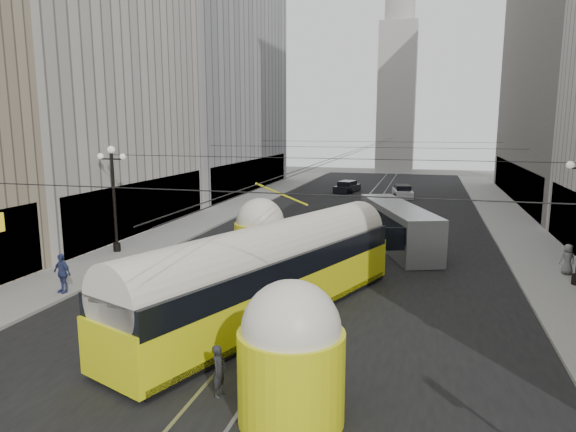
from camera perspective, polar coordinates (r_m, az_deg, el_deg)
The scene contains 17 objects.
road at distance 42.15m, azimuth 7.56°, elevation -0.57°, with size 20.00×85.00×0.02m, color black.
sidewalk_left at distance 48.46m, azimuth -6.06°, elevation 0.94°, with size 4.00×72.00×0.15m, color gray.
sidewalk_right at distance 45.71m, azimuth 23.26°, elevation -0.38°, with size 4.00×72.00×0.15m, color gray.
rail_left at distance 42.25m, azimuth 6.56°, elevation -0.52°, with size 0.12×85.00×0.04m, color gray.
rail_right at distance 42.06m, azimuth 8.58°, elevation -0.62°, with size 0.12×85.00×0.04m, color gray.
building_left_far at distance 62.36m, azimuth -9.30°, elevation 16.02°, with size 12.60×28.60×28.60m.
distant_tower at distance 89.03m, azimuth 12.06°, elevation 14.54°, with size 6.00×6.00×31.36m.
lamppost_left_mid at distance 32.35m, azimuth -18.79°, elevation 2.46°, with size 1.86×0.44×6.37m.
catenary at distance 40.46m, azimuth 7.73°, elevation 7.38°, with size 25.00×72.00×0.23m.
streetcar at distance 20.76m, azimuth -1.99°, elevation -6.23°, with size 8.26×16.76×3.90m.
city_bus at distance 33.29m, azimuth 12.04°, elevation -0.93°, with size 5.84×11.17×2.74m.
sedan_white_far at distance 56.73m, azimuth 12.60°, elevation 2.64°, with size 2.50×4.52×1.35m.
sedan_dark_far at distance 60.06m, azimuth 6.58°, elevation 3.21°, with size 2.73×4.51×1.33m.
pedestrian_crossing_a at distance 15.52m, azimuth -7.68°, elevation -16.68°, with size 0.56×0.37×1.54m, color black.
pedestrian_crossing_b at distance 14.36m, azimuth -2.40°, elevation -18.73°, with size 0.79×0.62×1.64m, color #A6A49B.
pedestrian_sidewalk_right at distance 30.07m, azimuth 28.64°, elevation -4.23°, with size 0.77×0.47×1.58m, color slate.
pedestrian_sidewalk_left at distance 25.75m, azimuth -23.81°, elevation -5.82°, with size 1.07×0.61×1.82m, color navy.
Camera 1 is at (5.41, -8.57, 7.74)m, focal length 32.00 mm.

